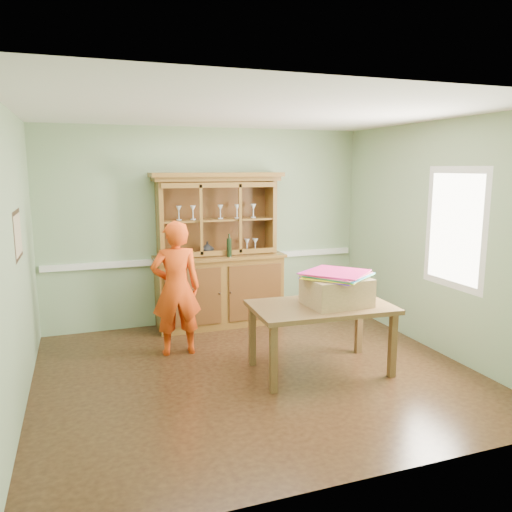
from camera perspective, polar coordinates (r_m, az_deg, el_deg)
name	(u,v)px	position (r m, az deg, el deg)	size (l,w,h in m)	color
floor	(256,373)	(5.48, 0.02, -13.19)	(4.50, 4.50, 0.00)	#4F3219
ceiling	(256,112)	(5.06, 0.02, 16.17)	(4.50, 4.50, 0.00)	white
wall_back	(208,227)	(7.00, -5.48, 3.35)	(4.50, 4.50, 0.00)	#8AA67C
wall_left	(14,262)	(4.84, -25.94, -0.61)	(4.00, 4.00, 0.00)	#8AA67C
wall_right	(437,238)	(6.21, 19.99, 1.95)	(4.00, 4.00, 0.00)	#8AA67C
wall_front	(359,294)	(3.32, 11.69, -4.31)	(4.50, 4.50, 0.00)	#8AA67C
chair_rail	(209,259)	(7.04, -5.36, -0.31)	(4.41, 0.05, 0.08)	white
framed_map	(18,235)	(5.11, -25.52, 2.20)	(0.03, 0.60, 0.46)	#352215
window_panel	(455,228)	(5.96, 21.74, 2.97)	(0.03, 0.96, 1.36)	white
china_hutch	(219,272)	(6.89, -4.27, -1.89)	(1.79, 0.59, 2.10)	brown
dining_table	(321,313)	(5.36, 7.44, -6.44)	(1.51, 0.95, 0.73)	brown
cardboard_box	(337,291)	(5.32, 9.19, -4.00)	(0.63, 0.51, 0.30)	tan
kite_stack	(336,274)	(5.30, 9.09, -2.06)	(0.80, 0.80, 0.06)	#5920D1
person	(176,288)	(5.85, -9.12, -3.67)	(0.57, 0.38, 1.57)	#DB400D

